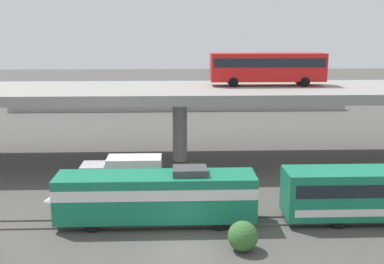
{
  "coord_description": "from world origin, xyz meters",
  "views": [
    {
      "loc": [
        -0.43,
        -26.67,
        13.77
      ],
      "look_at": [
        1.06,
        14.09,
        4.43
      ],
      "focal_mm": 42.7,
      "sensor_mm": 36.0,
      "label": 1
    }
  ],
  "objects_px": {
    "service_truck_west": "(124,173)",
    "parked_car_3": "(261,92)",
    "transit_bus_on_overpass": "(267,66)",
    "parked_car_7": "(59,93)",
    "parked_car_1": "(272,95)",
    "parked_car_6": "(239,94)",
    "parked_car_0": "(284,93)",
    "train_locomotive": "(146,195)",
    "parked_car_4": "(205,96)",
    "parked_car_5": "(129,93)",
    "parked_car_2": "(165,94)"
  },
  "relations": [
    {
      "from": "parked_car_4",
      "to": "parked_car_6",
      "type": "relative_size",
      "value": 1.02
    },
    {
      "from": "parked_car_2",
      "to": "parked_car_5",
      "type": "relative_size",
      "value": 1.04
    },
    {
      "from": "service_truck_west",
      "to": "parked_car_1",
      "type": "bearing_deg",
      "value": -117.07
    },
    {
      "from": "service_truck_west",
      "to": "parked_car_7",
      "type": "bearing_deg",
      "value": -69.97
    },
    {
      "from": "parked_car_3",
      "to": "parked_car_5",
      "type": "relative_size",
      "value": 0.94
    },
    {
      "from": "service_truck_west",
      "to": "parked_car_7",
      "type": "relative_size",
      "value": 1.57
    },
    {
      "from": "parked_car_5",
      "to": "parked_car_1",
      "type": "bearing_deg",
      "value": 172.5
    },
    {
      "from": "parked_car_2",
      "to": "parked_car_3",
      "type": "bearing_deg",
      "value": 8.63
    },
    {
      "from": "parked_car_4",
      "to": "parked_car_6",
      "type": "height_order",
      "value": "same"
    },
    {
      "from": "parked_car_5",
      "to": "parked_car_7",
      "type": "bearing_deg",
      "value": -1.3
    },
    {
      "from": "service_truck_west",
      "to": "parked_car_5",
      "type": "relative_size",
      "value": 1.55
    },
    {
      "from": "parked_car_5",
      "to": "parked_car_7",
      "type": "distance_m",
      "value": 12.75
    },
    {
      "from": "train_locomotive",
      "to": "transit_bus_on_overpass",
      "type": "height_order",
      "value": "transit_bus_on_overpass"
    },
    {
      "from": "parked_car_0",
      "to": "parked_car_3",
      "type": "bearing_deg",
      "value": -28.87
    },
    {
      "from": "transit_bus_on_overpass",
      "to": "parked_car_0",
      "type": "xyz_separation_m",
      "value": [
        10.2,
        34.18,
        -7.77
      ]
    },
    {
      "from": "service_truck_west",
      "to": "parked_car_6",
      "type": "xyz_separation_m",
      "value": [
        15.87,
        43.83,
        0.45
      ]
    },
    {
      "from": "train_locomotive",
      "to": "parked_car_4",
      "type": "distance_m",
      "value": 48.64
    },
    {
      "from": "transit_bus_on_overpass",
      "to": "service_truck_west",
      "type": "bearing_deg",
      "value": 36.43
    },
    {
      "from": "parked_car_6",
      "to": "parked_car_7",
      "type": "distance_m",
      "value": 32.66
    },
    {
      "from": "parked_car_2",
      "to": "parked_car_6",
      "type": "bearing_deg",
      "value": -0.71
    },
    {
      "from": "parked_car_2",
      "to": "parked_car_4",
      "type": "height_order",
      "value": "same"
    },
    {
      "from": "parked_car_7",
      "to": "service_truck_west",
      "type": "bearing_deg",
      "value": 110.03
    },
    {
      "from": "parked_car_0",
      "to": "parked_car_4",
      "type": "distance_m",
      "value": 15.1
    },
    {
      "from": "transit_bus_on_overpass",
      "to": "service_truck_west",
      "type": "xyz_separation_m",
      "value": [
        -14.11,
        -10.41,
        -8.21
      ]
    },
    {
      "from": "train_locomotive",
      "to": "transit_bus_on_overpass",
      "type": "relative_size",
      "value": 1.25
    },
    {
      "from": "service_truck_west",
      "to": "parked_car_1",
      "type": "xyz_separation_m",
      "value": [
        21.59,
        42.25,
        0.44
      ]
    },
    {
      "from": "parked_car_1",
      "to": "parked_car_2",
      "type": "distance_m",
      "value": 19.17
    },
    {
      "from": "parked_car_1",
      "to": "parked_car_7",
      "type": "bearing_deg",
      "value": -5.45
    },
    {
      "from": "service_truck_west",
      "to": "parked_car_0",
      "type": "bearing_deg",
      "value": -118.6
    },
    {
      "from": "parked_car_0",
      "to": "parked_car_7",
      "type": "distance_m",
      "value": 41.06
    },
    {
      "from": "parked_car_0",
      "to": "parked_car_4",
      "type": "relative_size",
      "value": 0.98
    },
    {
      "from": "train_locomotive",
      "to": "parked_car_0",
      "type": "bearing_deg",
      "value": -113.18
    },
    {
      "from": "transit_bus_on_overpass",
      "to": "parked_car_2",
      "type": "height_order",
      "value": "transit_bus_on_overpass"
    },
    {
      "from": "transit_bus_on_overpass",
      "to": "parked_car_5",
      "type": "height_order",
      "value": "transit_bus_on_overpass"
    },
    {
      "from": "parked_car_1",
      "to": "parked_car_2",
      "type": "bearing_deg",
      "value": -5.23
    },
    {
      "from": "transit_bus_on_overpass",
      "to": "train_locomotive",
      "type": "bearing_deg",
      "value": 55.55
    },
    {
      "from": "parked_car_1",
      "to": "parked_car_2",
      "type": "relative_size",
      "value": 0.9
    },
    {
      "from": "parked_car_1",
      "to": "parked_car_6",
      "type": "bearing_deg",
      "value": -15.47
    },
    {
      "from": "parked_car_6",
      "to": "parked_car_1",
      "type": "bearing_deg",
      "value": -15.47
    },
    {
      "from": "transit_bus_on_overpass",
      "to": "parked_car_7",
      "type": "xyz_separation_m",
      "value": [
        -30.84,
        35.49,
        -7.76
      ]
    },
    {
      "from": "service_truck_west",
      "to": "parked_car_1",
      "type": "distance_m",
      "value": 47.44
    },
    {
      "from": "parked_car_1",
      "to": "parked_car_6",
      "type": "xyz_separation_m",
      "value": [
        -5.72,
        1.58,
        0.0
      ]
    },
    {
      "from": "parked_car_6",
      "to": "parked_car_7",
      "type": "height_order",
      "value": "same"
    },
    {
      "from": "parked_car_6",
      "to": "parked_car_4",
      "type": "bearing_deg",
      "value": -158.01
    },
    {
      "from": "parked_car_4",
      "to": "parked_car_2",
      "type": "bearing_deg",
      "value": -20.92
    },
    {
      "from": "service_truck_west",
      "to": "parked_car_3",
      "type": "bearing_deg",
      "value": -113.64
    },
    {
      "from": "parked_car_1",
      "to": "parked_car_6",
      "type": "distance_m",
      "value": 5.94
    },
    {
      "from": "parked_car_0",
      "to": "parked_car_1",
      "type": "relative_size",
      "value": 1.09
    },
    {
      "from": "service_truck_west",
      "to": "parked_car_7",
      "type": "xyz_separation_m",
      "value": [
        -16.73,
        45.9,
        0.45
      ]
    },
    {
      "from": "parked_car_2",
      "to": "parked_car_4",
      "type": "bearing_deg",
      "value": -20.92
    }
  ]
}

